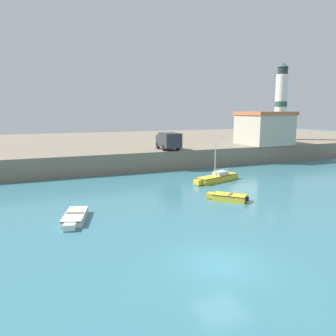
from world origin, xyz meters
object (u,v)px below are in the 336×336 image
at_px(dinghy_white_0, 75,217).
at_px(dinghy_yellow_1, 228,197).
at_px(lighthouse, 281,103).
at_px(sailboat_yellow_3, 217,178).
at_px(truck_on_quay, 168,140).
at_px(harbor_shed_near_wharf, 264,128).

height_order(dinghy_white_0, dinghy_yellow_1, dinghy_yellow_1).
relative_size(dinghy_yellow_1, lighthouse, 0.24).
relative_size(sailboat_yellow_3, truck_on_quay, 1.36).
relative_size(sailboat_yellow_3, lighthouse, 0.45).
relative_size(dinghy_white_0, dinghy_yellow_1, 1.35).
relative_size(harbor_shed_near_wharf, truck_on_quay, 1.55).
distance_m(dinghy_white_0, sailboat_yellow_3, 17.01).
distance_m(lighthouse, harbor_shed_near_wharf, 10.64).
relative_size(sailboat_yellow_3, harbor_shed_near_wharf, 0.87).
bearing_deg(sailboat_yellow_3, dinghy_yellow_1, -113.37).
bearing_deg(dinghy_white_0, truck_on_quay, 50.45).
bearing_deg(dinghy_yellow_1, harbor_shed_near_wharf, 45.39).
bearing_deg(harbor_shed_near_wharf, truck_on_quay, -175.56).
bearing_deg(truck_on_quay, sailboat_yellow_3, -80.47).
height_order(lighthouse, harbor_shed_near_wharf, lighthouse).
relative_size(dinghy_yellow_1, truck_on_quay, 0.71).
bearing_deg(truck_on_quay, lighthouse, 16.43).
xyz_separation_m(dinghy_yellow_1, truck_on_quay, (1.36, 16.37, 3.31)).
distance_m(lighthouse, truck_on_quay, 25.55).
xyz_separation_m(dinghy_white_0, harbor_shed_near_wharf, (29.82, 17.96, 4.58)).
distance_m(dinghy_white_0, dinghy_yellow_1, 12.45).
height_order(sailboat_yellow_3, harbor_shed_near_wharf, harbor_shed_near_wharf).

